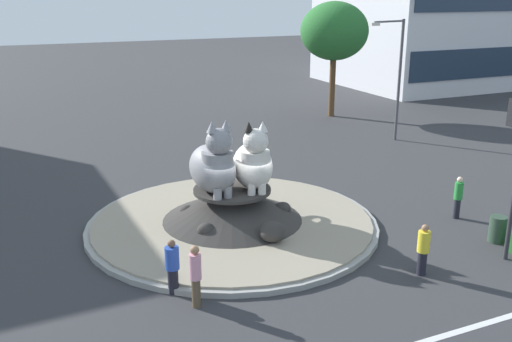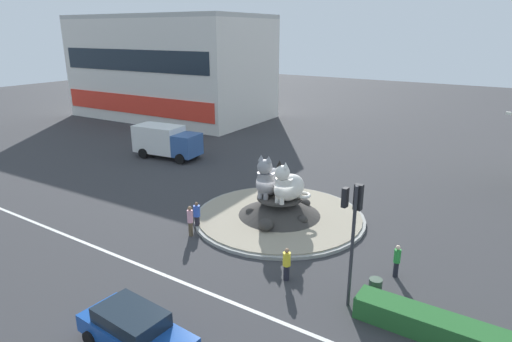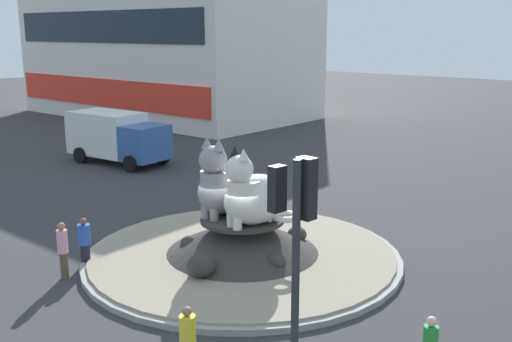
# 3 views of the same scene
# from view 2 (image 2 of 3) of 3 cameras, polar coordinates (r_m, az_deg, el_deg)

# --- Properties ---
(ground_plane) EXTENTS (160.00, 160.00, 0.00)m
(ground_plane) POSITION_cam_2_polar(r_m,az_deg,el_deg) (26.57, 3.09, -6.24)
(ground_plane) COLOR #333335
(lane_centreline) EXTENTS (112.00, 0.20, 0.01)m
(lane_centreline) POSITION_cam_2_polar(r_m,az_deg,el_deg) (20.50, -9.39, -14.38)
(lane_centreline) COLOR silver
(lane_centreline) RESTS_ON ground
(roundabout_island) EXTENTS (10.32, 10.32, 1.42)m
(roundabout_island) POSITION_cam_2_polar(r_m,az_deg,el_deg) (26.35, 3.10, -5.24)
(roundabout_island) COLOR gray
(roundabout_island) RESTS_ON ground
(cat_statue_grey) EXTENTS (1.65, 2.67, 2.62)m
(cat_statue_grey) POSITION_cam_2_polar(r_m,az_deg,el_deg) (25.93, 1.70, -1.19)
(cat_statue_grey) COLOR gray
(cat_statue_grey) RESTS_ON roundabout_island
(cat_statue_white) EXTENTS (2.11, 2.61, 2.50)m
(cat_statue_white) POSITION_cam_2_polar(r_m,az_deg,el_deg) (25.15, 4.22, -1.96)
(cat_statue_white) COLOR silver
(cat_statue_white) RESTS_ON roundabout_island
(traffic_light_mast) EXTENTS (0.75, 0.50, 5.28)m
(traffic_light_mast) POSITION_cam_2_polar(r_m,az_deg,el_deg) (17.52, 12.70, -6.18)
(traffic_light_mast) COLOR #2D2D33
(traffic_light_mast) RESTS_ON ground
(shophouse_block) EXTENTS (24.97, 14.39, 12.78)m
(shophouse_block) POSITION_cam_2_polar(r_m,az_deg,el_deg) (58.82, -11.09, 13.28)
(shophouse_block) COLOR silver
(shophouse_block) RESTS_ON ground
(clipped_hedge_strip) EXTENTS (6.62, 1.20, 0.90)m
(clipped_hedge_strip) POSITION_cam_2_polar(r_m,az_deg,el_deg) (18.26, 23.61, -18.64)
(clipped_hedge_strip) COLOR #235B28
(clipped_hedge_strip) RESTS_ON ground
(pedestrian_pink_shirt) EXTENTS (0.32, 0.32, 1.77)m
(pedestrian_pink_shirt) POSITION_cam_2_polar(r_m,az_deg,el_deg) (24.28, -8.66, -6.40)
(pedestrian_pink_shirt) COLOR brown
(pedestrian_pink_shirt) RESTS_ON ground
(pedestrian_yellow_shirt) EXTENTS (0.36, 0.36, 1.59)m
(pedestrian_yellow_shirt) POSITION_cam_2_polar(r_m,az_deg,el_deg) (20.12, 4.06, -12.07)
(pedestrian_yellow_shirt) COLOR black
(pedestrian_yellow_shirt) RESTS_ON ground
(pedestrian_green_shirt) EXTENTS (0.31, 0.31, 1.61)m
(pedestrian_green_shirt) POSITION_cam_2_polar(r_m,az_deg,el_deg) (21.30, 18.07, -11.10)
(pedestrian_green_shirt) COLOR black
(pedestrian_green_shirt) RESTS_ON ground
(pedestrian_blue_shirt) EXTENTS (0.39, 0.39, 1.60)m
(pedestrian_blue_shirt) POSITION_cam_2_polar(r_m,az_deg,el_deg) (25.19, -7.80, -5.73)
(pedestrian_blue_shirt) COLOR black
(pedestrian_blue_shirt) RESTS_ON ground
(sedan_on_far_lane) EXTENTS (4.65, 2.22, 1.54)m
(sedan_on_far_lane) POSITION_cam_2_polar(r_m,az_deg,el_deg) (16.87, -15.66, -19.51)
(sedan_on_far_lane) COLOR #19479E
(sedan_on_far_lane) RESTS_ON ground
(delivery_box_truck) EXTENTS (6.34, 3.27, 2.84)m
(delivery_box_truck) POSITION_cam_2_polar(r_m,az_deg,el_deg) (39.56, -11.77, 3.95)
(delivery_box_truck) COLOR #335693
(delivery_box_truck) RESTS_ON ground
(litter_bin) EXTENTS (0.56, 0.56, 0.90)m
(litter_bin) POSITION_cam_2_polar(r_m,az_deg,el_deg) (19.74, 15.42, -14.69)
(litter_bin) COLOR #2D4233
(litter_bin) RESTS_ON ground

